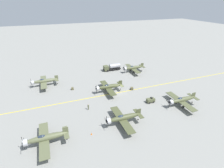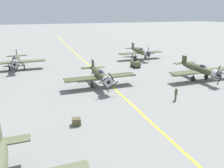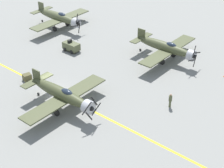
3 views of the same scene
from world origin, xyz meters
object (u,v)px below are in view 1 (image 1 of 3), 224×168
at_px(airplane_far_right, 44,81).
at_px(airplane_mid_center, 109,87).
at_px(airplane_near_left, 182,100).
at_px(traffic_cone, 91,134).
at_px(fuel_tanker, 112,67).
at_px(tow_tractor, 151,100).
at_px(ground_crew_walking, 88,107).
at_px(supply_crate_mid_lane, 132,88).
at_px(airplane_far_left, 45,138).
at_px(supply_crate_by_tanker, 72,89).
at_px(airplane_near_right, 133,68).
at_px(airplane_mid_left, 123,118).

bearing_deg(airplane_far_right, airplane_mid_center, -112.32).
xyz_separation_m(airplane_near_left, traffic_cone, (-2.76, 29.40, -1.74)).
relative_size(airplane_mid_center, airplane_far_right, 1.00).
bearing_deg(airplane_near_left, traffic_cone, 86.83).
bearing_deg(fuel_tanker, traffic_cone, 152.49).
relative_size(tow_tractor, ground_crew_walking, 1.40).
bearing_deg(airplane_mid_center, tow_tractor, -143.10).
height_order(fuel_tanker, traffic_cone, fuel_tanker).
height_order(tow_tractor, ground_crew_walking, ground_crew_walking).
xyz_separation_m(airplane_far_right, supply_crate_mid_lane, (-14.58, -29.62, -1.57)).
relative_size(airplane_far_left, ground_crew_walking, 6.46).
bearing_deg(airplane_mid_center, supply_crate_mid_lane, -104.60).
distance_m(airplane_far_left, traffic_cone, 10.55).
xyz_separation_m(airplane_far_left, supply_crate_mid_lane, (17.21, -30.33, -1.57)).
bearing_deg(supply_crate_by_tanker, airplane_far_right, 53.75).
distance_m(airplane_near_right, supply_crate_mid_lane, 17.48).
bearing_deg(airplane_mid_center, fuel_tanker, -28.74).
bearing_deg(tow_tractor, airplane_far_right, 51.88).
height_order(airplane_near_right, airplane_far_left, airplane_far_left).
bearing_deg(tow_tractor, ground_crew_walking, 81.03).
height_order(airplane_far_right, traffic_cone, airplane_far_right).
xyz_separation_m(airplane_far_right, fuel_tanker, (6.18, -29.69, -0.50)).
height_order(ground_crew_walking, supply_crate_by_tanker, ground_crew_walking).
xyz_separation_m(airplane_mid_center, tow_tractor, (-11.44, -10.16, -1.22)).
xyz_separation_m(airplane_near_left, tow_tractor, (4.96, 7.82, -1.22)).
height_order(ground_crew_walking, supply_crate_mid_lane, ground_crew_walking).
bearing_deg(airplane_far_left, fuel_tanker, -51.82).
height_order(airplane_far_right, tow_tractor, airplane_far_right).
height_order(airplane_mid_center, airplane_near_left, airplane_near_left).
distance_m(airplane_near_right, airplane_near_left, 30.23).
xyz_separation_m(fuel_tanker, supply_crate_mid_lane, (-20.76, 0.07, -1.07)).
height_order(airplane_near_right, supply_crate_by_tanker, airplane_near_right).
bearing_deg(supply_crate_by_tanker, airplane_near_left, -127.28).
bearing_deg(supply_crate_by_tanker, tow_tractor, -128.89).
relative_size(tow_tractor, supply_crate_by_tanker, 2.72).
bearing_deg(airplane_mid_left, airplane_near_right, -17.05).
relative_size(fuel_tanker, supply_crate_mid_lane, 7.54).
distance_m(airplane_far_left, airplane_far_right, 31.80).
xyz_separation_m(supply_crate_by_tanker, supply_crate_mid_lane, (-7.77, -20.33, 0.04)).
bearing_deg(airplane_mid_center, airplane_far_left, 125.88).
height_order(airplane_near_right, airplane_far_right, airplane_far_right).
height_order(airplane_far_right, fuel_tanker, airplane_far_right).
relative_size(airplane_mid_center, airplane_far_left, 1.00).
bearing_deg(airplane_far_right, traffic_cone, -153.79).
xyz_separation_m(ground_crew_walking, traffic_cone, (-10.81, 1.94, -0.74)).
relative_size(airplane_mid_left, fuel_tanker, 1.50).
xyz_separation_m(airplane_far_right, supply_crate_by_tanker, (-6.81, -9.29, -1.61)).
height_order(ground_crew_walking, traffic_cone, ground_crew_walking).
bearing_deg(supply_crate_by_tanker, airplane_far_left, 158.18).
distance_m(airplane_far_left, ground_crew_walking, 16.14).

